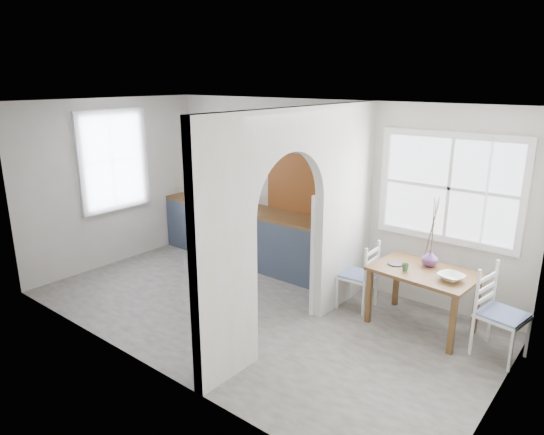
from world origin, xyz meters
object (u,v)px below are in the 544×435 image
Objects in this scene: dining_table at (422,299)px; vase at (430,258)px; chair_right at (503,314)px; kettle at (336,220)px; chair_left at (358,275)px.

vase is (-0.01, 0.18, 0.46)m from dining_table.
kettle reaches higher than chair_right.
chair_right is at bearing -16.45° from vase.
dining_table is 5.74× the size of vase.
chair_right reaches higher than chair_left.
dining_table is at bearing -86.18° from vase.
vase is at bearing 99.55° from chair_left.
chair_left is at bearing -167.42° from vase.
dining_table is 4.63× the size of kettle.
dining_table is 0.86m from chair_left.
chair_right reaches higher than dining_table.
vase is (-0.92, 0.27, 0.33)m from chair_right.
chair_left reaches higher than dining_table.
vase is at bearing -16.72° from kettle.
chair_right is 4.91× the size of vase.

